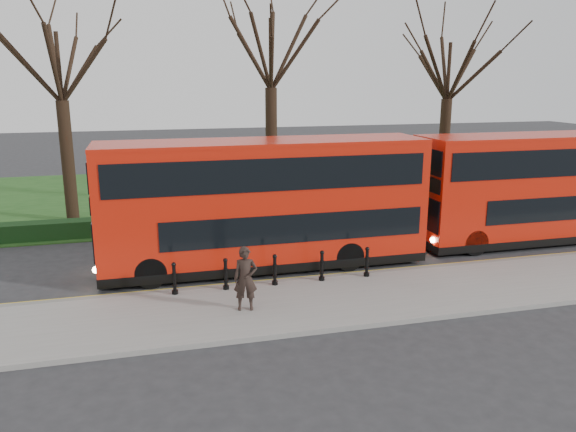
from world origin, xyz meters
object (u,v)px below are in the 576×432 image
object	(u,v)px
bus_rear	(547,188)
bollard_row	(275,270)
bus_lead	(264,205)
pedestrian	(246,279)

from	to	relation	value
bus_rear	bollard_row	bearing A→B (deg)	-167.82
bollard_row	bus_rear	size ratio (longest dim) A/B	0.58
bus_lead	pedestrian	size ratio (longest dim) A/B	6.12
pedestrian	bollard_row	bearing A→B (deg)	63.66
bus_rear	bus_lead	bearing A→B (deg)	-178.21
bollard_row	bus_lead	bearing A→B (deg)	85.93
bollard_row	pedestrian	world-z (taller)	pedestrian
bus_rear	pedestrian	xyz separation A→B (m)	(-13.82, -4.48, -1.19)
bollard_row	bus_rear	world-z (taller)	bus_rear
bus_lead	bollard_row	bearing A→B (deg)	-94.07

